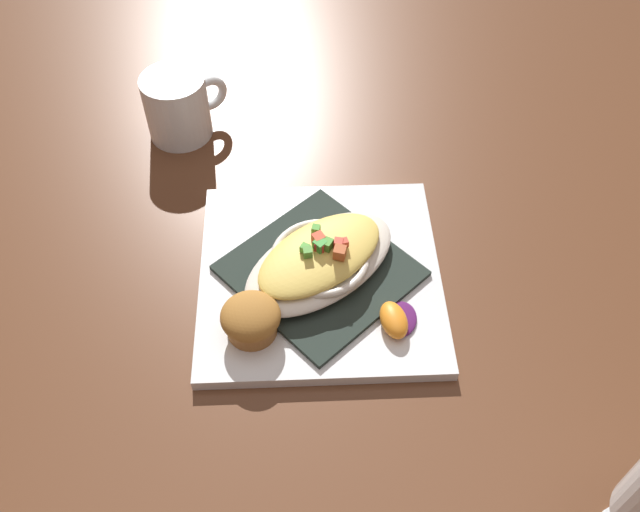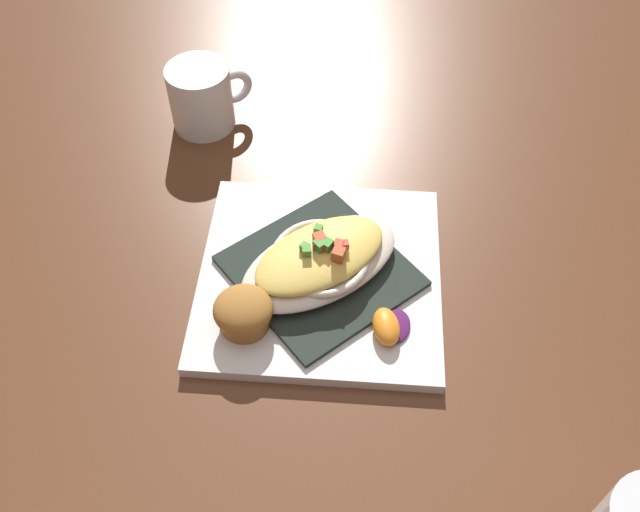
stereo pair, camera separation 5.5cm
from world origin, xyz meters
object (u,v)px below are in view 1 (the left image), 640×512
(orange_garnish, at_px, (395,320))
(coffee_mug, at_px, (178,109))
(gratin_dish, at_px, (320,259))
(square_plate, at_px, (320,276))
(muffin, at_px, (251,319))

(orange_garnish, height_order, coffee_mug, coffee_mug)
(gratin_dish, xyz_separation_m, orange_garnish, (0.07, -0.09, -0.02))
(square_plate, relative_size, coffee_mug, 2.39)
(muffin, bearing_deg, square_plate, 36.78)
(orange_garnish, bearing_deg, coffee_mug, 119.05)
(muffin, xyz_separation_m, orange_garnish, (0.15, -0.02, -0.01))
(gratin_dish, relative_size, muffin, 3.49)
(gratin_dish, xyz_separation_m, muffin, (-0.09, -0.07, -0.00))
(square_plate, xyz_separation_m, muffin, (-0.09, -0.07, 0.03))
(gratin_dish, height_order, orange_garnish, gratin_dish)
(square_plate, relative_size, gratin_dish, 1.23)
(gratin_dish, height_order, muffin, gratin_dish)
(orange_garnish, xyz_separation_m, coffee_mug, (-0.21, 0.38, 0.02))
(muffin, xyz_separation_m, coffee_mug, (-0.06, 0.36, 0.00))
(muffin, distance_m, orange_garnish, 0.16)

